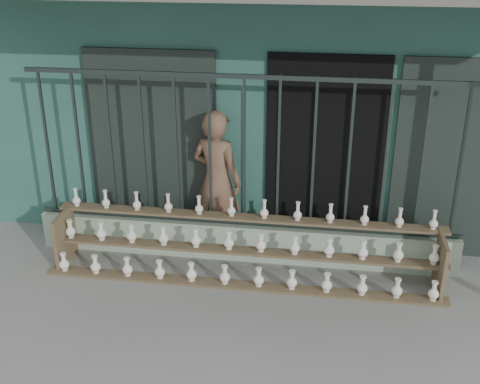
# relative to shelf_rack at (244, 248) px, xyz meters

# --- Properties ---
(ground) EXTENTS (60.00, 60.00, 0.00)m
(ground) POSITION_rel_shelf_rack_xyz_m (-0.07, -0.89, -0.36)
(ground) COLOR slate
(workshop_building) EXTENTS (7.40, 6.60, 3.21)m
(workshop_building) POSITION_rel_shelf_rack_xyz_m (-0.06, 3.34, 1.26)
(workshop_building) COLOR #2B5B4F
(workshop_building) RESTS_ON ground
(parapet_wall) EXTENTS (5.00, 0.20, 0.45)m
(parapet_wall) POSITION_rel_shelf_rack_xyz_m (-0.07, 0.41, -0.14)
(parapet_wall) COLOR #A2B99E
(parapet_wall) RESTS_ON ground
(security_fence) EXTENTS (5.00, 0.04, 1.80)m
(security_fence) POSITION_rel_shelf_rack_xyz_m (-0.07, 0.41, 0.99)
(security_fence) COLOR #283330
(security_fence) RESTS_ON parapet_wall
(shelf_rack) EXTENTS (4.50, 0.68, 0.85)m
(shelf_rack) POSITION_rel_shelf_rack_xyz_m (0.00, 0.00, 0.00)
(shelf_rack) COLOR brown
(shelf_rack) RESTS_ON ground
(elderly_woman) EXTENTS (0.75, 0.62, 1.77)m
(elderly_woman) POSITION_rel_shelf_rack_xyz_m (-0.43, 0.67, 0.52)
(elderly_woman) COLOR brown
(elderly_woman) RESTS_ON ground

